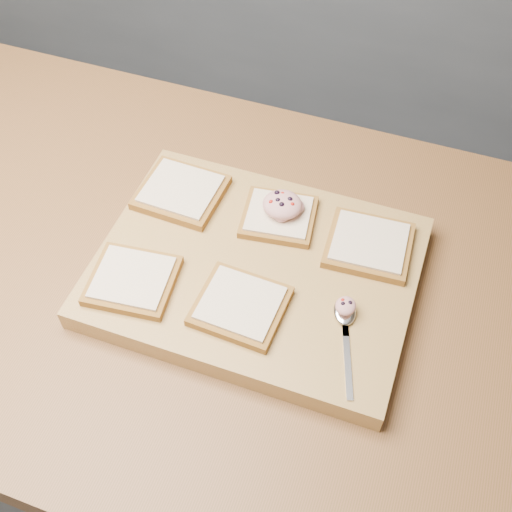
% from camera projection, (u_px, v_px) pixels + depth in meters
% --- Properties ---
extents(ground, '(4.00, 4.00, 0.00)m').
position_uv_depth(ground, '(228.00, 470.00, 1.70)').
color(ground, '#515459').
rests_on(ground, ground).
extents(island_counter, '(2.00, 0.80, 0.90)m').
position_uv_depth(island_counter, '(221.00, 395.00, 1.34)').
color(island_counter, slate).
rests_on(island_counter, ground).
extents(back_counter, '(3.60, 0.62, 0.94)m').
position_uv_depth(back_counter, '(378.00, 22.00, 2.15)').
color(back_counter, slate).
rests_on(back_counter, ground).
extents(cutting_board, '(0.47, 0.35, 0.04)m').
position_uv_depth(cutting_board, '(256.00, 271.00, 0.96)').
color(cutting_board, '#A48546').
rests_on(cutting_board, island_counter).
extents(bread_far_left, '(0.13, 0.12, 0.02)m').
position_uv_depth(bread_far_left, '(181.00, 192.00, 1.03)').
color(bread_far_left, brown).
rests_on(bread_far_left, cutting_board).
extents(bread_far_center, '(0.12, 0.12, 0.02)m').
position_uv_depth(bread_far_center, '(279.00, 216.00, 1.00)').
color(bread_far_center, brown).
rests_on(bread_far_center, cutting_board).
extents(bread_far_right, '(0.13, 0.12, 0.02)m').
position_uv_depth(bread_far_right, '(369.00, 244.00, 0.96)').
color(bread_far_right, brown).
rests_on(bread_far_right, cutting_board).
extents(bread_near_left, '(0.13, 0.12, 0.02)m').
position_uv_depth(bread_near_left, '(133.00, 280.00, 0.92)').
color(bread_near_left, brown).
rests_on(bread_near_left, cutting_board).
extents(bread_near_center, '(0.13, 0.12, 0.02)m').
position_uv_depth(bread_near_center, '(240.00, 305.00, 0.90)').
color(bread_near_center, brown).
rests_on(bread_near_center, cutting_board).
extents(tuna_salad_dollop, '(0.06, 0.06, 0.03)m').
position_uv_depth(tuna_salad_dollop, '(282.00, 204.00, 0.98)').
color(tuna_salad_dollop, '#DC958D').
rests_on(tuna_salad_dollop, bread_far_center).
extents(spoon, '(0.07, 0.15, 0.01)m').
position_uv_depth(spoon, '(345.00, 318.00, 0.89)').
color(spoon, silver).
rests_on(spoon, cutting_board).
extents(spoon_salad, '(0.03, 0.03, 0.02)m').
position_uv_depth(spoon_salad, '(346.00, 306.00, 0.88)').
color(spoon_salad, '#DC958D').
rests_on(spoon_salad, spoon).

